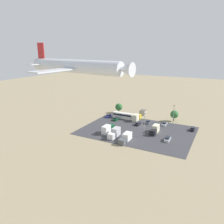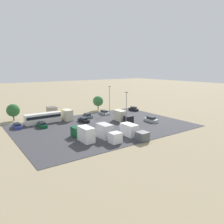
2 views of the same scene
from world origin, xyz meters
The scene contains 20 objects.
ground_plane centered at (0.00, 0.00, 0.00)m, with size 400.00×400.00×0.00m, color gray.
parking_lot_surface centered at (0.00, 6.95, 0.04)m, with size 49.42×35.52×0.08m.
shed_building centered at (6.31, -18.13, 1.32)m, with size 3.29×3.92×2.63m.
bus centered at (13.43, -6.43, 1.76)m, with size 11.01×2.52×3.12m.
parked_car_0 centered at (21.46, -5.15, 0.67)m, with size 1.89×4.60×1.41m.
parked_car_1 centered at (2.48, -0.46, 0.69)m, with size 1.94×4.61×1.46m.
parked_car_2 centered at (-15.25, 11.75, 0.76)m, with size 1.83×4.79×1.62m.
parked_car_3 centered at (15.32, -2.00, 0.71)m, with size 1.91×4.34×1.51m.
parked_car_4 centered at (-22.51, -5.12, 0.74)m, with size 1.74×4.18×1.59m.
parked_car_5 centered at (-9.21, -6.31, 0.67)m, with size 1.90×4.80×1.43m.
parked_car_6 centered at (-1.38, -4.95, 0.70)m, with size 1.90×4.38×1.50m.
parked_truck_0 centered at (5.75, -6.70, 1.68)m, with size 2.45×7.24×3.50m.
parked_truck_1 centered at (-0.32, 20.15, 1.45)m, with size 2.56×8.48×3.00m.
parked_truck_2 centered at (-8.09, 5.95, 1.61)m, with size 2.44×7.65×3.34m.
parked_truck_3 centered at (10.84, 15.13, 1.68)m, with size 2.44×8.29×3.49m.
parked_truck_4 centered at (5.84, 18.00, 1.67)m, with size 2.53×7.72×3.49m.
tree_near_shed centered at (20.21, -15.26, 3.44)m, with size 4.14×4.14×5.52m.
tree_apron_mid centered at (-11.87, -14.82, 3.64)m, with size 4.15×4.15×5.73m.
light_pole_lot_centre centered at (-5.10, 11.64, 5.61)m, with size 0.90×0.28×10.18m.
light_pole_lot_edge centered at (-12.83, -8.02, 5.53)m, with size 0.90×0.28×10.02m.
Camera 2 is at (34.21, 59.77, 17.21)m, focal length 35.00 mm.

